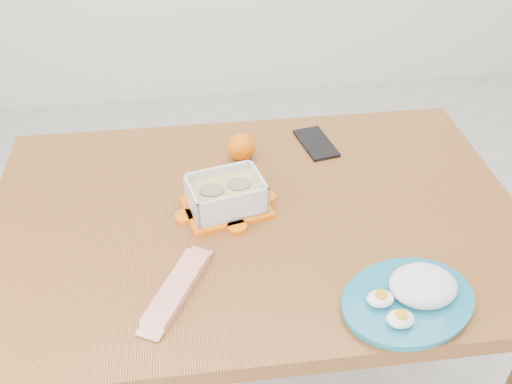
{
  "coord_description": "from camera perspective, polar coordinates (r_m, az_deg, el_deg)",
  "views": [
    {
      "loc": [
        -0.34,
        -1.14,
        1.57
      ],
      "look_at": [
        -0.21,
        -0.19,
        0.81
      ],
      "focal_mm": 40.0,
      "sensor_mm": 36.0,
      "label": 1
    }
  ],
  "objects": [
    {
      "name": "ground",
      "position": [
        1.97,
        5.34,
        -14.77
      ],
      "size": [
        3.5,
        3.5,
        0.0
      ],
      "primitive_type": "plane",
      "color": "#B7B7B2",
      "rests_on": "ground"
    },
    {
      "name": "dining_table",
      "position": [
        1.33,
        -0.0,
        -5.48
      ],
      "size": [
        1.19,
        0.8,
        0.75
      ],
      "rotation": [
        0.0,
        0.0,
        -0.02
      ],
      "color": "brown",
      "rests_on": "ground"
    },
    {
      "name": "food_container",
      "position": [
        1.25,
        -3.02,
        -0.34
      ],
      "size": [
        0.21,
        0.17,
        0.08
      ],
      "rotation": [
        0.0,
        0.0,
        0.22
      ],
      "color": "#FF6B07",
      "rests_on": "dining_table"
    },
    {
      "name": "orange_fruit",
      "position": [
        1.41,
        -1.46,
        4.55
      ],
      "size": [
        0.07,
        0.07,
        0.07
      ],
      "primitive_type": "sphere",
      "color": "orange",
      "rests_on": "dining_table"
    },
    {
      "name": "rice_plate",
      "position": [
        1.1,
        15.45,
        -9.81
      ],
      "size": [
        0.32,
        0.32,
        0.07
      ],
      "rotation": [
        0.0,
        0.0,
        0.31
      ],
      "color": "#1A6E8F",
      "rests_on": "dining_table"
    },
    {
      "name": "candy_bar",
      "position": [
        1.1,
        -7.94,
        -9.52
      ],
      "size": [
        0.14,
        0.19,
        0.02
      ],
      "primitive_type": "cube",
      "rotation": [
        0.0,
        0.0,
        1.07
      ],
      "color": "red",
      "rests_on": "dining_table"
    },
    {
      "name": "smartphone",
      "position": [
        1.49,
        6.04,
        4.87
      ],
      "size": [
        0.1,
        0.16,
        0.01
      ],
      "primitive_type": "cube",
      "rotation": [
        0.0,
        0.0,
        0.18
      ],
      "color": "black",
      "rests_on": "dining_table"
    }
  ]
}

